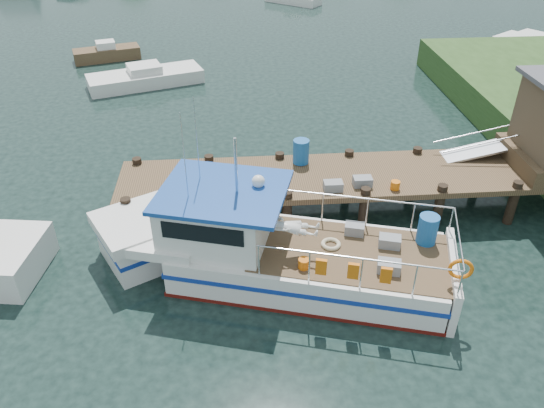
{
  "coord_description": "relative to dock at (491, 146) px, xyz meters",
  "views": [
    {
      "loc": [
        -2.11,
        -15.26,
        10.36
      ],
      "look_at": [
        -1.0,
        -1.5,
        1.3
      ],
      "focal_mm": 35.0,
      "sensor_mm": 36.0,
      "label": 1
    }
  ],
  "objects": [
    {
      "name": "lobster_boat",
      "position": [
        -7.88,
        -3.27,
        -1.3
      ],
      "size": [
        10.74,
        5.54,
        5.21
      ],
      "rotation": [
        0.0,
        0.0,
        -0.28
      ],
      "color": "silver",
      "rests_on": "ground"
    },
    {
      "name": "moored_c",
      "position": [
        8.77,
        15.85,
        -1.78
      ],
      "size": [
        8.07,
        6.74,
        1.25
      ],
      "rotation": [
        0.0,
        0.0,
        0.43
      ],
      "color": "silver",
      "rests_on": "ground"
    },
    {
      "name": "ground_plane",
      "position": [
        -6.51,
        -0.01,
        -2.24
      ],
      "size": [
        160.0,
        160.0,
        0.0
      ],
      "primitive_type": "plane",
      "color": "black"
    },
    {
      "name": "dock",
      "position": [
        0.0,
        0.0,
        0.0
      ],
      "size": [
        16.6,
        3.0,
        4.78
      ],
      "color": "#4F3A25",
      "rests_on": "ground"
    },
    {
      "name": "moored_rowboat",
      "position": [
        -16.05,
        17.3,
        -1.82
      ],
      "size": [
        4.07,
        2.39,
        1.12
      ],
      "rotation": [
        0.0,
        0.0,
        -0.22
      ],
      "color": "#4F3A25",
      "rests_on": "ground"
    },
    {
      "name": "moored_a",
      "position": [
        -13.22,
        12.82,
        -1.83
      ],
      "size": [
        6.34,
        3.91,
        1.11
      ],
      "rotation": [
        0.0,
        0.0,
        -0.01
      ],
      "color": "silver",
      "rests_on": "ground"
    }
  ]
}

